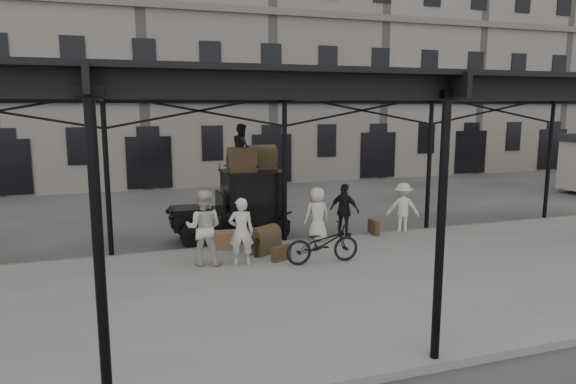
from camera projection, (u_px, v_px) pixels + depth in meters
name	position (u px, v px, depth m)	size (l,w,h in m)	color
ground	(308.00, 264.00, 13.77)	(120.00, 120.00, 0.00)	#383533
platform	(338.00, 285.00, 11.89)	(28.00, 8.00, 0.15)	slate
canopy	(337.00, 87.00, 11.40)	(22.50, 9.00, 4.74)	black
building_frontage	(198.00, 56.00, 29.45)	(64.00, 8.00, 14.00)	slate
taxi	(243.00, 201.00, 16.20)	(3.65, 1.55, 2.18)	black
porter_left	(241.00, 232.00, 13.03)	(0.64, 0.42, 1.75)	beige
porter_midleft	(204.00, 228.00, 13.07)	(0.94, 0.73, 1.94)	beige
porter_centre	(317.00, 214.00, 15.40)	(0.80, 0.52, 1.63)	beige
porter_official	(345.00, 210.00, 15.88)	(0.98, 0.41, 1.68)	black
porter_right	(403.00, 208.00, 16.47)	(1.04, 0.60, 1.61)	silver
bicycle	(322.00, 244.00, 13.26)	(0.69, 1.97, 1.03)	black
porter_roof	(242.00, 147.00, 15.81)	(0.72, 0.56, 1.48)	black
steamer_trunk_roof_near	(242.00, 162.00, 15.73)	(0.87, 0.53, 0.64)	#41341E
steamer_trunk_roof_far	(261.00, 159.00, 16.38)	(0.89, 0.54, 0.65)	#41341E
steamer_trunk_platform	(264.00, 241.00, 14.24)	(0.87, 0.53, 0.64)	#41341E
wicker_hamper	(224.00, 240.00, 14.64)	(0.60, 0.45, 0.50)	olive
suitcase_upright	(374.00, 227.00, 16.31)	(0.15, 0.60, 0.45)	#41341E
suitcase_flat	(281.00, 253.00, 13.51)	(0.60, 0.15, 0.40)	#41341E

